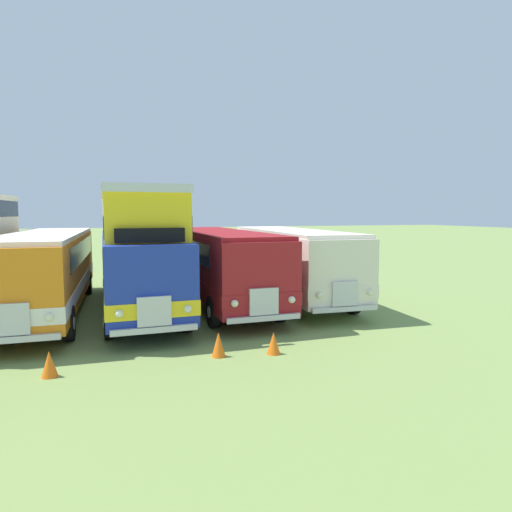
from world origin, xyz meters
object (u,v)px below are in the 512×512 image
object	(u,v)px
bus_fourth_in_row	(46,266)
bus_fifth_in_row	(137,248)
bus_sixth_in_row	(219,261)
cone_near_end	(49,364)
bus_seventh_in_row	(290,258)
cone_mid_row	(274,343)
cone_far_end	(219,344)

from	to	relation	value
bus_fourth_in_row	bus_fifth_in_row	xyz separation A→B (m)	(3.25, -0.21, 0.60)
bus_sixth_in_row	cone_near_end	distance (m)	9.05
bus_fifth_in_row	cone_near_end	world-z (taller)	bus_fifth_in_row
bus_fifth_in_row	bus_seventh_in_row	bearing A→B (deg)	2.64
bus_fourth_in_row	bus_fifth_in_row	distance (m)	3.31
bus_sixth_in_row	cone_mid_row	size ratio (longest dim) A/B	18.65
bus_fourth_in_row	bus_seventh_in_row	xyz separation A→B (m)	(9.75, 0.09, -0.00)
bus_seventh_in_row	cone_near_end	bearing A→B (deg)	-141.18
bus_sixth_in_row	cone_mid_row	distance (m)	7.15
cone_mid_row	bus_seventh_in_row	bearing A→B (deg)	64.23
bus_fifth_in_row	cone_far_end	xyz separation A→B (m)	(1.58, -6.69, -2.04)
cone_mid_row	cone_far_end	distance (m)	1.45
bus_fourth_in_row	cone_mid_row	size ratio (longest dim) A/B	19.65
bus_sixth_in_row	bus_seventh_in_row	xyz separation A→B (m)	(3.25, 0.24, -0.00)
bus_fifth_in_row	bus_fourth_in_row	bearing A→B (deg)	176.33
cone_near_end	cone_far_end	world-z (taller)	cone_far_end
bus_seventh_in_row	cone_mid_row	xyz separation A→B (m)	(-3.49, -7.24, -1.46)
cone_mid_row	bus_fifth_in_row	bearing A→B (deg)	113.43
bus_fourth_in_row	bus_seventh_in_row	size ratio (longest dim) A/B	1.07
bus_fourth_in_row	cone_far_end	world-z (taller)	bus_fourth_in_row
bus_seventh_in_row	cone_near_end	size ratio (longest dim) A/B	17.89
bus_fourth_in_row	cone_near_end	distance (m)	7.27
cone_near_end	cone_mid_row	world-z (taller)	cone_near_end
cone_mid_row	bus_fourth_in_row	bearing A→B (deg)	131.19
cone_near_end	bus_fourth_in_row	bearing A→B (deg)	96.80
cone_far_end	bus_fifth_in_row	bearing A→B (deg)	103.28
cone_near_end	cone_mid_row	xyz separation A→B (m)	(5.41, -0.07, -0.01)
bus_seventh_in_row	cone_far_end	xyz separation A→B (m)	(-4.92, -6.99, -1.43)
bus_fifth_in_row	bus_sixth_in_row	world-z (taller)	bus_fifth_in_row
bus_sixth_in_row	cone_mid_row	world-z (taller)	bus_sixth_in_row
bus_sixth_in_row	cone_far_end	bearing A→B (deg)	-103.91
bus_sixth_in_row	cone_near_end	world-z (taller)	bus_sixth_in_row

